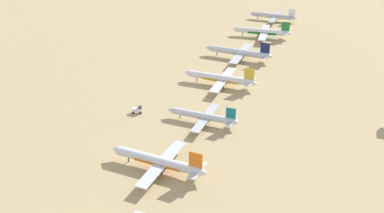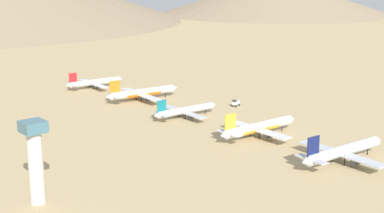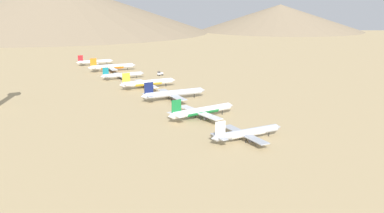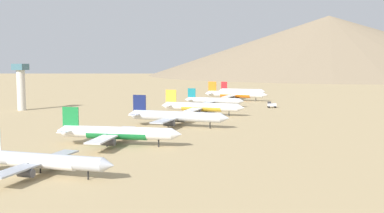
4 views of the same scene
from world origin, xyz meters
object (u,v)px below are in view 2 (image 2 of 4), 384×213
at_px(parked_jet_4, 185,111).
at_px(control_tower, 35,158).
at_px(parked_jet_5, 142,93).
at_px(service_truck, 236,103).
at_px(parked_jet_2, 343,151).
at_px(parked_jet_6, 94,82).
at_px(parked_jet_3, 259,127).

height_order(parked_jet_4, control_tower, control_tower).
relative_size(parked_jet_5, service_truck, 8.29).
relative_size(parked_jet_2, parked_jet_5, 1.01).
height_order(parked_jet_6, service_truck, parked_jet_6).
bearing_deg(parked_jet_2, parked_jet_3, 89.36).
distance_m(parked_jet_3, parked_jet_5, 92.40).
relative_size(parked_jet_3, parked_jet_4, 1.18).
height_order(parked_jet_6, control_tower, control_tower).
xyz_separation_m(parked_jet_2, service_truck, (33.40, 92.23, -2.54)).
bearing_deg(parked_jet_5, control_tower, -138.57).
bearing_deg(control_tower, parked_jet_3, 2.28).
xyz_separation_m(parked_jet_6, control_tower, (-106.30, -143.93, 11.47)).
bearing_deg(parked_jet_5, parked_jet_3, -91.41).
relative_size(parked_jet_5, parked_jet_6, 1.19).
height_order(parked_jet_5, parked_jet_6, parked_jet_5).
distance_m(parked_jet_5, control_tower, 146.45).
bearing_deg(parked_jet_6, parked_jet_4, -91.72).
bearing_deg(parked_jet_3, control_tower, -177.72).
xyz_separation_m(parked_jet_3, parked_jet_5, (2.27, 92.38, 0.07)).
relative_size(parked_jet_4, service_truck, 6.91).
relative_size(parked_jet_3, control_tower, 1.70).
xyz_separation_m(parked_jet_6, service_truck, (33.84, -91.98, -1.73)).
distance_m(parked_jet_3, service_truck, 57.98).
relative_size(parked_jet_4, parked_jet_6, 1.00).
distance_m(service_truck, control_tower, 150.04).
distance_m(parked_jet_5, parked_jet_6, 47.39).
height_order(parked_jet_2, parked_jet_5, parked_jet_2).
relative_size(parked_jet_4, parked_jet_5, 0.83).
xyz_separation_m(parked_jet_3, parked_jet_4, (-3.72, 46.66, -0.64)).
distance_m(parked_jet_4, parked_jet_6, 93.03).
bearing_deg(parked_jet_2, parked_jet_4, 92.02).
bearing_deg(parked_jet_6, parked_jet_3, -89.62).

